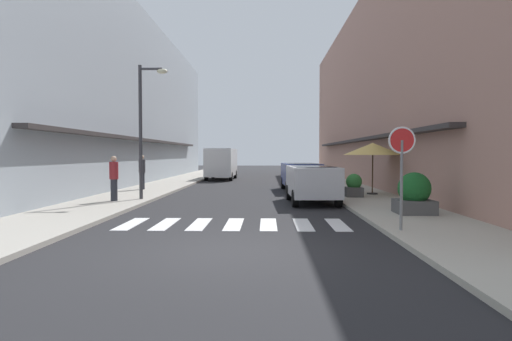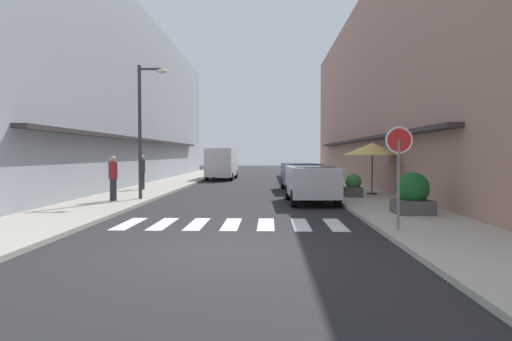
% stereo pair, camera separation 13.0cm
% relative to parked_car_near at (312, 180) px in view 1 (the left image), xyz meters
% --- Properties ---
extents(ground_plane, '(99.21, 99.21, 0.00)m').
position_rel_parked_car_near_xyz_m(ground_plane, '(-2.70, 9.31, -0.92)').
color(ground_plane, '#232326').
extents(sidewalk_left, '(3.00, 63.14, 0.12)m').
position_rel_parked_car_near_xyz_m(sidewalk_left, '(-7.94, 9.31, -0.86)').
color(sidewalk_left, '#9E998E').
rests_on(sidewalk_left, ground_plane).
extents(sidewalk_right, '(3.00, 63.14, 0.12)m').
position_rel_parked_car_near_xyz_m(sidewalk_right, '(2.55, 9.31, -0.86)').
color(sidewalk_right, '#ADA899').
rests_on(sidewalk_right, ground_plane).
extents(building_row_left, '(5.50, 42.59, 10.96)m').
position_rel_parked_car_near_xyz_m(building_row_left, '(-11.93, 10.56, 4.56)').
color(building_row_left, '#939EA8').
rests_on(building_row_left, ground_plane).
extents(building_row_right, '(5.50, 42.59, 11.76)m').
position_rel_parked_car_near_xyz_m(building_row_right, '(6.54, 10.56, 4.96)').
color(building_row_right, '#A87A6B').
rests_on(building_row_right, ground_plane).
extents(crosswalk, '(6.15, 2.20, 0.01)m').
position_rel_parked_car_near_xyz_m(crosswalk, '(-2.70, -5.34, -0.91)').
color(crosswalk, silver).
rests_on(crosswalk, ground_plane).
extents(parked_car_near, '(1.92, 3.98, 1.47)m').
position_rel_parked_car_near_xyz_m(parked_car_near, '(0.00, 0.00, 0.00)').
color(parked_car_near, silver).
rests_on(parked_car_near, ground_plane).
extents(parked_car_mid, '(1.97, 4.36, 1.47)m').
position_rel_parked_car_near_xyz_m(parked_car_mid, '(0.00, 5.93, 0.00)').
color(parked_car_mid, navy).
rests_on(parked_car_mid, ground_plane).
extents(delivery_van, '(2.08, 5.43, 2.37)m').
position_rel_parked_car_near_xyz_m(delivery_van, '(-5.24, 16.28, 0.49)').
color(delivery_van, silver).
rests_on(delivery_van, ground_plane).
extents(round_street_sign, '(0.65, 0.07, 2.47)m').
position_rel_parked_car_near_xyz_m(round_street_sign, '(1.42, -6.85, 1.09)').
color(round_street_sign, slate).
rests_on(round_street_sign, sidewalk_right).
extents(street_lamp, '(1.19, 0.28, 5.41)m').
position_rel_parked_car_near_xyz_m(street_lamp, '(-6.72, 0.42, 2.50)').
color(street_lamp, '#38383D').
rests_on(street_lamp, sidewalk_left).
extents(cafe_umbrella, '(2.66, 2.66, 2.33)m').
position_rel_parked_car_near_xyz_m(cafe_umbrella, '(3.02, 2.78, 1.25)').
color(cafe_umbrella, '#262626').
rests_on(cafe_umbrella, sidewalk_right).
extents(planter_corner, '(1.10, 1.10, 1.27)m').
position_rel_parked_car_near_xyz_m(planter_corner, '(2.73, -3.84, -0.22)').
color(planter_corner, '#4C4C4C').
rests_on(planter_corner, sidewalk_right).
extents(planter_midblock, '(0.72, 0.72, 0.98)m').
position_rel_parked_car_near_xyz_m(planter_midblock, '(1.94, 1.53, -0.33)').
color(planter_midblock, '#4C4C4C').
rests_on(planter_midblock, sidewalk_right).
extents(pedestrian_walking_near, '(0.34, 0.34, 1.75)m').
position_rel_parked_car_near_xyz_m(pedestrian_walking_near, '(-7.74, -0.41, 0.12)').
color(pedestrian_walking_near, '#282B33').
rests_on(pedestrian_walking_near, sidewalk_left).
extents(pedestrian_walking_far, '(0.34, 0.34, 1.78)m').
position_rel_parked_car_near_xyz_m(pedestrian_walking_far, '(-8.24, 5.25, 0.14)').
color(pedestrian_walking_far, '#282B33').
rests_on(pedestrian_walking_far, sidewalk_left).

